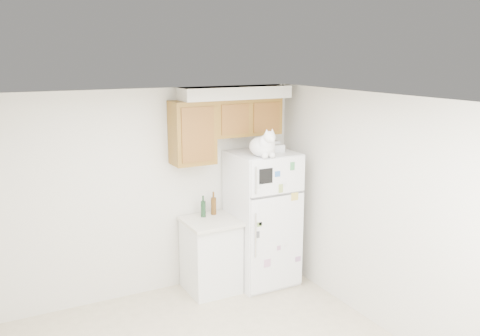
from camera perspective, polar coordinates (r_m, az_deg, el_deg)
room_shell at (r=4.53m, az=-2.03°, el=-2.82°), size 3.84×4.04×2.52m
refrigerator at (r=6.47m, az=2.52°, el=-5.64°), size 0.76×0.78×1.70m
base_counter at (r=6.37m, az=-3.30°, el=-9.68°), size 0.64×0.64×0.92m
cat at (r=5.96m, az=2.69°, el=2.52°), size 0.34×0.50×0.35m
storage_box_back at (r=6.49m, az=3.58°, el=2.61°), size 0.20×0.15×0.10m
storage_box_front at (r=6.29m, az=4.24°, el=2.22°), size 0.16×0.13×0.09m
bottle_green at (r=6.27m, az=-4.15°, el=-4.30°), size 0.06×0.06×0.27m
bottle_amber at (r=6.35m, az=-2.99°, el=-3.95°), size 0.07×0.07×0.29m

